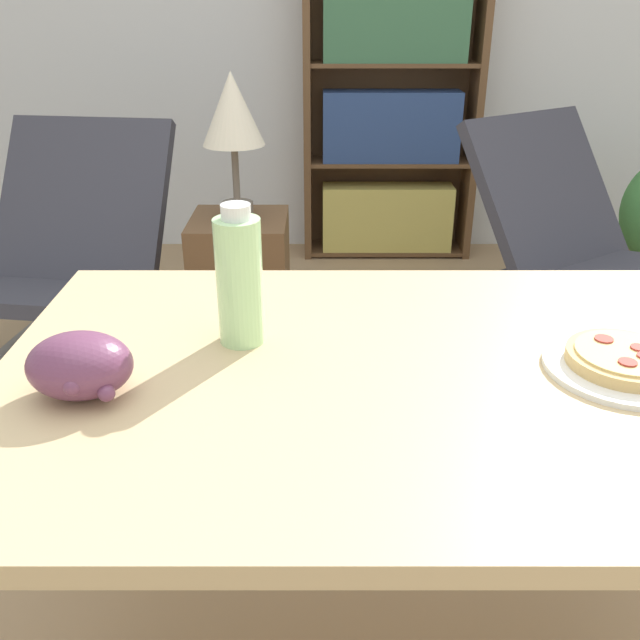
{
  "coord_description": "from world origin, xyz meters",
  "views": [
    {
      "loc": [
        -0.19,
        -1.08,
        1.3
      ],
      "look_at": [
        -0.19,
        -0.07,
        0.81
      ],
      "focal_mm": 38.0,
      "sensor_mm": 36.0,
      "label": 1
    }
  ],
  "objects_px": {
    "grape_bunch": "(81,366)",
    "side_table": "(243,294)",
    "lounge_chair_near": "(77,298)",
    "lounge_chair_far": "(569,282)",
    "bookshelf": "(392,122)",
    "drink_bottle": "(241,279)",
    "table_lamp": "(234,116)",
    "pizza_on_plate": "(625,362)"
  },
  "relations": [
    {
      "from": "side_table",
      "to": "table_lamp",
      "type": "relative_size",
      "value": 1.19
    },
    {
      "from": "pizza_on_plate",
      "to": "side_table",
      "type": "bearing_deg",
      "value": 119.82
    },
    {
      "from": "lounge_chair_near",
      "to": "lounge_chair_far",
      "type": "relative_size",
      "value": 0.9
    },
    {
      "from": "side_table",
      "to": "grape_bunch",
      "type": "bearing_deg",
      "value": -92.72
    },
    {
      "from": "drink_bottle",
      "to": "table_lamp",
      "type": "relative_size",
      "value": 0.5
    },
    {
      "from": "drink_bottle",
      "to": "table_lamp",
      "type": "bearing_deg",
      "value": 97.0
    },
    {
      "from": "drink_bottle",
      "to": "lounge_chair_far",
      "type": "xyz_separation_m",
      "value": [
        1.1,
        1.37,
        -0.58
      ]
    },
    {
      "from": "bookshelf",
      "to": "side_table",
      "type": "bearing_deg",
      "value": -117.42
    },
    {
      "from": "side_table",
      "to": "table_lamp",
      "type": "distance_m",
      "value": 0.64
    },
    {
      "from": "bookshelf",
      "to": "lounge_chair_near",
      "type": "bearing_deg",
      "value": -134.59
    },
    {
      "from": "side_table",
      "to": "table_lamp",
      "type": "xyz_separation_m",
      "value": [
        0.0,
        0.0,
        0.64
      ]
    },
    {
      "from": "lounge_chair_near",
      "to": "lounge_chair_far",
      "type": "height_order",
      "value": "same"
    },
    {
      "from": "lounge_chair_far",
      "to": "table_lamp",
      "type": "height_order",
      "value": "table_lamp"
    },
    {
      "from": "drink_bottle",
      "to": "lounge_chair_far",
      "type": "height_order",
      "value": "drink_bottle"
    },
    {
      "from": "drink_bottle",
      "to": "side_table",
      "type": "distance_m",
      "value": 1.38
    },
    {
      "from": "pizza_on_plate",
      "to": "drink_bottle",
      "type": "height_order",
      "value": "drink_bottle"
    },
    {
      "from": "pizza_on_plate",
      "to": "lounge_chair_far",
      "type": "distance_m",
      "value": 1.63
    },
    {
      "from": "lounge_chair_near",
      "to": "bookshelf",
      "type": "relative_size",
      "value": 0.59
    },
    {
      "from": "pizza_on_plate",
      "to": "table_lamp",
      "type": "relative_size",
      "value": 0.51
    },
    {
      "from": "lounge_chair_far",
      "to": "drink_bottle",
      "type": "bearing_deg",
      "value": -161.87
    },
    {
      "from": "bookshelf",
      "to": "side_table",
      "type": "distance_m",
      "value": 1.47
    },
    {
      "from": "grape_bunch",
      "to": "pizza_on_plate",
      "type": "bearing_deg",
      "value": 4.95
    },
    {
      "from": "lounge_chair_far",
      "to": "side_table",
      "type": "distance_m",
      "value": 1.26
    },
    {
      "from": "grape_bunch",
      "to": "lounge_chair_far",
      "type": "xyz_separation_m",
      "value": [
        1.32,
        1.55,
        -0.51
      ]
    },
    {
      "from": "drink_bottle",
      "to": "table_lamp",
      "type": "distance_m",
      "value": 1.26
    },
    {
      "from": "pizza_on_plate",
      "to": "drink_bottle",
      "type": "distance_m",
      "value": 0.64
    },
    {
      "from": "lounge_chair_near",
      "to": "lounge_chair_far",
      "type": "xyz_separation_m",
      "value": [
        1.86,
        0.15,
        0.0
      ]
    },
    {
      "from": "pizza_on_plate",
      "to": "table_lamp",
      "type": "distance_m",
      "value": 1.57
    },
    {
      "from": "drink_bottle",
      "to": "side_table",
      "type": "bearing_deg",
      "value": 97.0
    },
    {
      "from": "grape_bunch",
      "to": "side_table",
      "type": "xyz_separation_m",
      "value": [
        0.07,
        1.43,
        -0.51
      ]
    },
    {
      "from": "grape_bunch",
      "to": "drink_bottle",
      "type": "relative_size",
      "value": 0.64
    },
    {
      "from": "pizza_on_plate",
      "to": "lounge_chair_near",
      "type": "xyz_separation_m",
      "value": [
        -1.39,
        1.33,
        -0.48
      ]
    },
    {
      "from": "lounge_chair_far",
      "to": "pizza_on_plate",
      "type": "bearing_deg",
      "value": -141.11
    },
    {
      "from": "grape_bunch",
      "to": "side_table",
      "type": "bearing_deg",
      "value": 87.28
    },
    {
      "from": "pizza_on_plate",
      "to": "drink_bottle",
      "type": "xyz_separation_m",
      "value": [
        -0.62,
        0.1,
        0.1
      ]
    },
    {
      "from": "lounge_chair_near",
      "to": "lounge_chair_far",
      "type": "bearing_deg",
      "value": 12.42
    },
    {
      "from": "pizza_on_plate",
      "to": "lounge_chair_near",
      "type": "bearing_deg",
      "value": 136.26
    },
    {
      "from": "grape_bunch",
      "to": "lounge_chair_far",
      "type": "height_order",
      "value": "lounge_chair_far"
    },
    {
      "from": "side_table",
      "to": "drink_bottle",
      "type": "bearing_deg",
      "value": -83.0
    },
    {
      "from": "pizza_on_plate",
      "to": "lounge_chair_near",
      "type": "distance_m",
      "value": 1.98
    },
    {
      "from": "lounge_chair_near",
      "to": "bookshelf",
      "type": "height_order",
      "value": "bookshelf"
    },
    {
      "from": "drink_bottle",
      "to": "bookshelf",
      "type": "bearing_deg",
      "value": 78.77
    }
  ]
}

